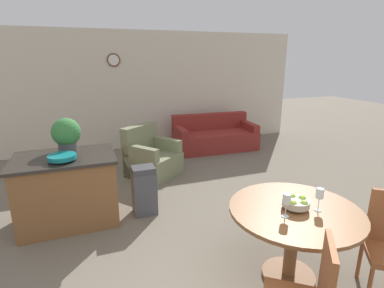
{
  "coord_description": "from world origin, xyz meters",
  "views": [
    {
      "loc": [
        -1.34,
        -1.16,
        2.1
      ],
      "look_at": [
        0.04,
        2.57,
        0.95
      ],
      "focal_mm": 28.0,
      "sensor_mm": 36.0,
      "label": 1
    }
  ],
  "objects_px": {
    "dining_table": "(294,225)",
    "couch": "(214,137)",
    "kitchen_island": "(68,189)",
    "fruit_bowl": "(296,202)",
    "armchair": "(151,159)",
    "teal_bowl": "(62,157)",
    "trash_bin": "(144,190)",
    "wine_glass_left": "(287,200)",
    "wine_glass_right": "(320,194)",
    "potted_plant": "(66,134)"
  },
  "relations": [
    {
      "from": "dining_table",
      "to": "couch",
      "type": "bearing_deg",
      "value": 75.26
    },
    {
      "from": "couch",
      "to": "kitchen_island",
      "type": "bearing_deg",
      "value": -140.94
    },
    {
      "from": "fruit_bowl",
      "to": "armchair",
      "type": "distance_m",
      "value": 3.27
    },
    {
      "from": "teal_bowl",
      "to": "trash_bin",
      "type": "height_order",
      "value": "teal_bowl"
    },
    {
      "from": "dining_table",
      "to": "armchair",
      "type": "xyz_separation_m",
      "value": [
        -0.66,
        3.16,
        -0.28
      ]
    },
    {
      "from": "dining_table",
      "to": "wine_glass_left",
      "type": "relative_size",
      "value": 5.58
    },
    {
      "from": "kitchen_island",
      "to": "trash_bin",
      "type": "relative_size",
      "value": 1.8
    },
    {
      "from": "wine_glass_left",
      "to": "teal_bowl",
      "type": "relative_size",
      "value": 0.66
    },
    {
      "from": "wine_glass_right",
      "to": "potted_plant",
      "type": "xyz_separation_m",
      "value": [
        -2.17,
        2.21,
        0.23
      ]
    },
    {
      "from": "armchair",
      "to": "dining_table",
      "type": "bearing_deg",
      "value": -115.6
    },
    {
      "from": "fruit_bowl",
      "to": "trash_bin",
      "type": "xyz_separation_m",
      "value": [
        -1.07,
        1.76,
        -0.48
      ]
    },
    {
      "from": "trash_bin",
      "to": "armchair",
      "type": "relative_size",
      "value": 0.6
    },
    {
      "from": "dining_table",
      "to": "potted_plant",
      "type": "bearing_deg",
      "value": 133.34
    },
    {
      "from": "fruit_bowl",
      "to": "couch",
      "type": "xyz_separation_m",
      "value": [
        1.12,
        4.26,
        -0.54
      ]
    },
    {
      "from": "trash_bin",
      "to": "armchair",
      "type": "height_order",
      "value": "armchair"
    },
    {
      "from": "wine_glass_left",
      "to": "armchair",
      "type": "distance_m",
      "value": 3.34
    },
    {
      "from": "wine_glass_right",
      "to": "potted_plant",
      "type": "distance_m",
      "value": 3.11
    },
    {
      "from": "teal_bowl",
      "to": "fruit_bowl",
      "type": "bearing_deg",
      "value": -39.88
    },
    {
      "from": "potted_plant",
      "to": "fruit_bowl",
      "type": "bearing_deg",
      "value": -46.67
    },
    {
      "from": "trash_bin",
      "to": "couch",
      "type": "xyz_separation_m",
      "value": [
        2.2,
        2.5,
        -0.06
      ]
    },
    {
      "from": "dining_table",
      "to": "wine_glass_right",
      "type": "bearing_deg",
      "value": -29.25
    },
    {
      "from": "wine_glass_right",
      "to": "teal_bowl",
      "type": "relative_size",
      "value": 0.66
    },
    {
      "from": "wine_glass_right",
      "to": "teal_bowl",
      "type": "height_order",
      "value": "teal_bowl"
    },
    {
      "from": "fruit_bowl",
      "to": "potted_plant",
      "type": "height_order",
      "value": "potted_plant"
    },
    {
      "from": "dining_table",
      "to": "trash_bin",
      "type": "xyz_separation_m",
      "value": [
        -1.08,
        1.76,
        -0.24
      ]
    },
    {
      "from": "wine_glass_right",
      "to": "armchair",
      "type": "height_order",
      "value": "wine_glass_right"
    },
    {
      "from": "armchair",
      "to": "potted_plant",
      "type": "bearing_deg",
      "value": -179.32
    },
    {
      "from": "potted_plant",
      "to": "teal_bowl",
      "type": "bearing_deg",
      "value": -98.03
    },
    {
      "from": "fruit_bowl",
      "to": "potted_plant",
      "type": "distance_m",
      "value": 2.93
    },
    {
      "from": "potted_plant",
      "to": "armchair",
      "type": "xyz_separation_m",
      "value": [
        1.34,
        1.05,
        -0.84
      ]
    },
    {
      "from": "potted_plant",
      "to": "trash_bin",
      "type": "xyz_separation_m",
      "value": [
        0.92,
        -0.35,
        -0.8
      ]
    },
    {
      "from": "wine_glass_left",
      "to": "wine_glass_right",
      "type": "bearing_deg",
      "value": -1.74
    },
    {
      "from": "dining_table",
      "to": "trash_bin",
      "type": "height_order",
      "value": "dining_table"
    },
    {
      "from": "fruit_bowl",
      "to": "wine_glass_right",
      "type": "distance_m",
      "value": 0.22
    },
    {
      "from": "potted_plant",
      "to": "trash_bin",
      "type": "distance_m",
      "value": 1.27
    },
    {
      "from": "wine_glass_right",
      "to": "fruit_bowl",
      "type": "bearing_deg",
      "value": 150.83
    },
    {
      "from": "wine_glass_right",
      "to": "potted_plant",
      "type": "height_order",
      "value": "potted_plant"
    },
    {
      "from": "wine_glass_left",
      "to": "potted_plant",
      "type": "height_order",
      "value": "potted_plant"
    },
    {
      "from": "wine_glass_left",
      "to": "wine_glass_right",
      "type": "height_order",
      "value": "same"
    },
    {
      "from": "kitchen_island",
      "to": "teal_bowl",
      "type": "bearing_deg",
      "value": -92.54
    },
    {
      "from": "wine_glass_right",
      "to": "kitchen_island",
      "type": "bearing_deg",
      "value": 138.09
    },
    {
      "from": "dining_table",
      "to": "kitchen_island",
      "type": "xyz_separation_m",
      "value": [
        -2.05,
        1.89,
        -0.12
      ]
    },
    {
      "from": "trash_bin",
      "to": "armchair",
      "type": "xyz_separation_m",
      "value": [
        0.42,
        1.4,
        -0.04
      ]
    },
    {
      "from": "couch",
      "to": "teal_bowl",
      "type": "bearing_deg",
      "value": -138.98
    },
    {
      "from": "fruit_bowl",
      "to": "wine_glass_left",
      "type": "xyz_separation_m",
      "value": [
        -0.18,
        -0.09,
        0.1
      ]
    },
    {
      "from": "fruit_bowl",
      "to": "wine_glass_left",
      "type": "height_order",
      "value": "wine_glass_left"
    },
    {
      "from": "wine_glass_left",
      "to": "potted_plant",
      "type": "distance_m",
      "value": 2.86
    },
    {
      "from": "wine_glass_right",
      "to": "trash_bin",
      "type": "relative_size",
      "value": 0.32
    },
    {
      "from": "wine_glass_right",
      "to": "teal_bowl",
      "type": "xyz_separation_m",
      "value": [
        -2.23,
        1.81,
        0.04
      ]
    },
    {
      "from": "couch",
      "to": "wine_glass_left",
      "type": "bearing_deg",
      "value": -104.38
    }
  ]
}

